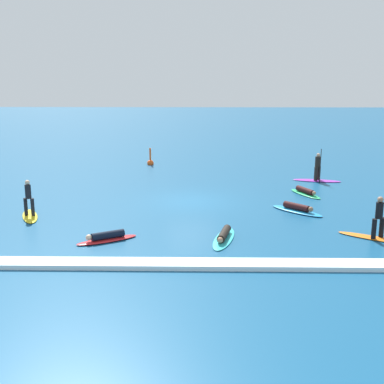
% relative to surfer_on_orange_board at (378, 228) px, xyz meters
% --- Properties ---
extents(ground_plane, '(120.00, 120.00, 0.00)m').
position_rel_surfer_on_orange_board_xyz_m(ground_plane, '(-7.84, 6.06, -0.50)').
color(ground_plane, navy).
rests_on(ground_plane, ground).
extents(surfer_on_orange_board, '(3.06, 2.21, 1.85)m').
position_rel_surfer_on_orange_board_xyz_m(surfer_on_orange_board, '(0.00, 0.00, 0.00)').
color(surfer_on_orange_board, orange).
rests_on(surfer_on_orange_board, ground_plane).
extents(surfer_on_red_board, '(2.55, 1.80, 0.42)m').
position_rel_surfer_on_orange_board_xyz_m(surfer_on_red_board, '(-11.28, -0.41, -0.34)').
color(surfer_on_red_board, red).
rests_on(surfer_on_red_board, ground_plane).
extents(surfer_on_teal_board, '(1.38, 3.06, 0.41)m').
position_rel_surfer_on_orange_board_xyz_m(surfer_on_teal_board, '(-6.41, -0.12, -0.35)').
color(surfer_on_teal_board, '#33C6CC').
rests_on(surfer_on_teal_board, ground_plane).
extents(surfer_on_blue_board, '(2.58, 2.53, 0.43)m').
position_rel_surfer_on_orange_board_xyz_m(surfer_on_blue_board, '(-2.59, 4.06, -0.36)').
color(surfer_on_blue_board, '#1E8CD1').
rests_on(surfer_on_blue_board, ground_plane).
extents(surfer_on_yellow_board, '(1.51, 2.55, 1.82)m').
position_rel_surfer_on_orange_board_xyz_m(surfer_on_yellow_board, '(-15.56, 2.99, -0.04)').
color(surfer_on_yellow_board, yellow).
rests_on(surfer_on_yellow_board, ground_plane).
extents(surfer_on_purple_board, '(3.01, 1.33, 2.12)m').
position_rel_surfer_on_orange_board_xyz_m(surfer_on_purple_board, '(-0.12, 11.00, -0.01)').
color(surfer_on_purple_board, purple).
rests_on(surfer_on_purple_board, ground_plane).
extents(surfer_on_green_board, '(1.68, 2.54, 0.38)m').
position_rel_surfer_on_orange_board_xyz_m(surfer_on_green_board, '(-1.50, 7.56, -0.36)').
color(surfer_on_green_board, '#23B266').
rests_on(surfer_on_green_board, ground_plane).
extents(marker_buoy, '(0.47, 0.47, 1.33)m').
position_rel_surfer_on_orange_board_xyz_m(marker_buoy, '(-11.02, 16.18, -0.31)').
color(marker_buoy, '#E55119').
rests_on(marker_buoy, ground_plane).
extents(wave_crest, '(15.78, 0.90, 0.18)m').
position_rel_surfer_on_orange_board_xyz_m(wave_crest, '(-7.84, -3.11, -0.41)').
color(wave_crest, white).
rests_on(wave_crest, ground_plane).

